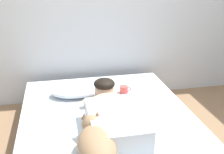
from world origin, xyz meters
The scene contains 6 objects.
bed centered at (-0.19, 0.25, 0.16)m, with size 1.58×1.96×0.33m.
pillow centered at (-0.42, 0.74, 0.39)m, with size 0.52×0.32×0.11m, color silver.
person_lying centered at (-0.18, 0.10, 0.44)m, with size 0.43×0.92×0.27m.
dog centered at (-0.38, -0.29, 0.44)m, with size 0.26×0.57×0.21m.
coffee_cup centered at (0.07, 0.69, 0.37)m, with size 0.12×0.09×0.07m.
cell_phone centered at (0.06, 0.17, 0.34)m, with size 0.07×0.14×0.01m, color black.
Camera 1 is at (-0.59, -1.87, 1.56)m, focal length 44.02 mm.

